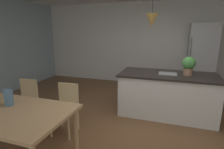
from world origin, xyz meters
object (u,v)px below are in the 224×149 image
at_px(kitchen_island, 166,94).
at_px(refrigerator, 201,58).
at_px(dining_table, 0,113).
at_px(potted_plant_on_island, 189,65).
at_px(chair_far_left, 25,101).
at_px(vase_on_dining_table, 9,97).
at_px(chair_far_right, 65,107).

distance_m(kitchen_island, refrigerator, 2.16).
distance_m(dining_table, refrigerator, 5.04).
bearing_deg(potted_plant_on_island, refrigerator, 75.70).
bearing_deg(dining_table, chair_far_left, 116.98).
height_order(dining_table, vase_on_dining_table, vase_on_dining_table).
xyz_separation_m(chair_far_right, vase_on_dining_table, (-0.42, -0.72, 0.39)).
bearing_deg(dining_table, vase_on_dining_table, 81.09).
distance_m(kitchen_island, potted_plant_on_island, 0.75).
relative_size(dining_table, chair_far_right, 2.24).
height_order(chair_far_right, refrigerator, refrigerator).
distance_m(chair_far_left, kitchen_island, 2.85).
relative_size(chair_far_right, chair_far_left, 1.00).
distance_m(chair_far_left, refrigerator, 4.70).
bearing_deg(dining_table, kitchen_island, 45.99).
bearing_deg(refrigerator, potted_plant_on_island, -104.30).
bearing_deg(chair_far_right, refrigerator, 51.81).
xyz_separation_m(kitchen_island, potted_plant_on_island, (0.38, -0.00, 0.65)).
height_order(chair_far_right, vase_on_dining_table, vase_on_dining_table).
bearing_deg(chair_far_right, potted_plant_on_island, 32.54).
bearing_deg(chair_far_right, dining_table, -116.79).
height_order(dining_table, chair_far_right, chair_far_right).
relative_size(chair_far_left, kitchen_island, 0.44).
relative_size(dining_table, potted_plant_on_island, 5.17).
xyz_separation_m(chair_far_right, refrigerator, (2.52, 3.21, 0.52)).
relative_size(kitchen_island, refrigerator, 0.99).
relative_size(chair_far_right, potted_plant_on_island, 2.30).
relative_size(chair_far_left, refrigerator, 0.44).
bearing_deg(chair_far_left, vase_on_dining_table, -57.44).
bearing_deg(chair_far_right, kitchen_island, 38.14).
xyz_separation_m(kitchen_island, refrigerator, (0.87, 1.91, 0.54)).
height_order(dining_table, kitchen_island, kitchen_island).
height_order(kitchen_island, refrigerator, refrigerator).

